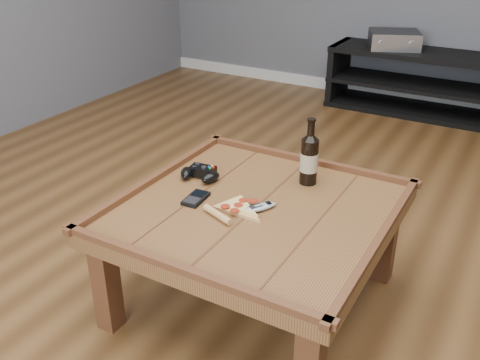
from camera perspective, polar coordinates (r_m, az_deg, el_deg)
The scene contains 10 objects.
ground at distance 2.33m, azimuth 1.56°, elevation -12.62°, with size 6.00×6.00×0.00m, color #472C14.
baseboard at distance 4.87m, azimuth 18.71°, elevation 8.27°, with size 5.00×0.02×0.10m, color silver.
coffee_table at distance 2.10m, azimuth 1.69°, elevation -4.33°, with size 1.03×1.03×0.48m.
media_console at distance 4.59m, azimuth 18.39°, elevation 9.81°, with size 1.40×0.45×0.50m.
beer_bottle at distance 2.23m, azimuth 7.40°, elevation 2.37°, with size 0.07×0.07×0.29m.
game_controller at distance 2.29m, azimuth -4.28°, elevation 0.72°, with size 0.19×0.14×0.05m.
pizza_slice at distance 2.04m, azimuth -0.50°, elevation -3.06°, with size 0.25×0.31×0.03m.
smartphone at distance 2.12m, azimuth -4.74°, elevation -1.96°, with size 0.08×0.13×0.02m.
remote_control at distance 2.05m, azimuth 2.00°, elevation -2.95°, with size 0.12×0.16×0.02m.
av_receiver at distance 4.56m, azimuth 16.12°, elevation 14.19°, with size 0.47×0.44×0.13m.
Camera 1 is at (0.84, -1.59, 1.47)m, focal length 40.00 mm.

